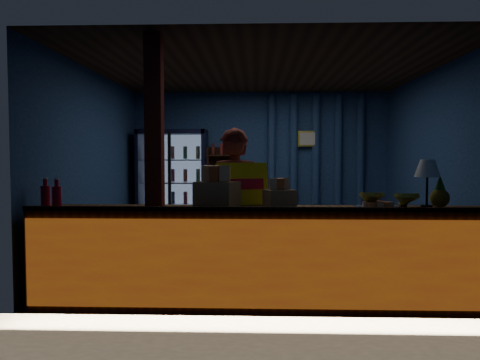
{
  "coord_description": "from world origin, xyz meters",
  "views": [
    {
      "loc": [
        -0.08,
        -6.34,
        1.45
      ],
      "look_at": [
        -0.29,
        -0.2,
        1.13
      ],
      "focal_mm": 35.0,
      "sensor_mm": 36.0,
      "label": 1
    }
  ],
  "objects_px": {
    "shopkeeper": "(235,209)",
    "green_chair": "(303,227)",
    "pastry_tray": "(377,207)",
    "table_lamp": "(427,170)"
  },
  "relations": [
    {
      "from": "pastry_tray",
      "to": "green_chair",
      "type": "bearing_deg",
      "value": 96.35
    },
    {
      "from": "pastry_tray",
      "to": "table_lamp",
      "type": "height_order",
      "value": "table_lamp"
    },
    {
      "from": "shopkeeper",
      "to": "green_chair",
      "type": "height_order",
      "value": "shopkeeper"
    },
    {
      "from": "shopkeeper",
      "to": "table_lamp",
      "type": "height_order",
      "value": "shopkeeper"
    },
    {
      "from": "shopkeeper",
      "to": "table_lamp",
      "type": "distance_m",
      "value": 1.96
    },
    {
      "from": "pastry_tray",
      "to": "table_lamp",
      "type": "xyz_separation_m",
      "value": [
        0.47,
        0.05,
        0.34
      ]
    },
    {
      "from": "green_chair",
      "to": "shopkeeper",
      "type": "bearing_deg",
      "value": 60.21
    },
    {
      "from": "green_chair",
      "to": "table_lamp",
      "type": "distance_m",
      "value": 3.48
    },
    {
      "from": "shopkeeper",
      "to": "table_lamp",
      "type": "relative_size",
      "value": 3.78
    },
    {
      "from": "pastry_tray",
      "to": "shopkeeper",
      "type": "bearing_deg",
      "value": 155.14
    }
  ]
}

